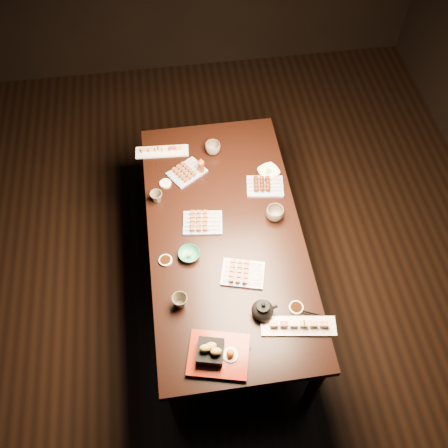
{
  "coord_description": "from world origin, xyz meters",
  "views": [
    {
      "loc": [
        -0.36,
        -1.59,
        3.21
      ],
      "look_at": [
        -0.13,
        0.05,
        0.77
      ],
      "focal_mm": 40.0,
      "sensor_mm": 36.0,
      "label": 1
    }
  ],
  "objects_px": {
    "dining_table": "(225,264)",
    "teacup_near_left": "(180,301)",
    "yakitori_plate_center": "(203,221)",
    "edamame_bowl_cream": "(269,172)",
    "sushi_platter_far": "(162,150)",
    "teacup_mid_right": "(275,214)",
    "sushi_platter_near": "(299,325)",
    "teapot": "(263,309)",
    "yakitori_plate_left": "(187,170)",
    "teacup_far_left": "(156,197)",
    "condiment_bottle": "(201,165)",
    "edamame_bowl_green": "(189,255)",
    "teacup_far_right": "(213,148)",
    "tempura_tray": "(218,352)",
    "yakitori_plate_right": "(243,272)"
  },
  "relations": [
    {
      "from": "sushi_platter_far",
      "to": "teacup_far_right",
      "type": "height_order",
      "value": "teacup_far_right"
    },
    {
      "from": "teacup_near_left",
      "to": "yakitori_plate_left",
      "type": "bearing_deg",
      "value": 82.12
    },
    {
      "from": "yakitori_plate_left",
      "to": "teacup_far_left",
      "type": "distance_m",
      "value": 0.28
    },
    {
      "from": "dining_table",
      "to": "yakitori_plate_right",
      "type": "bearing_deg",
      "value": -83.48
    },
    {
      "from": "teapot",
      "to": "condiment_bottle",
      "type": "xyz_separation_m",
      "value": [
        -0.2,
        1.02,
        0.0
      ]
    },
    {
      "from": "teapot",
      "to": "yakitori_plate_center",
      "type": "bearing_deg",
      "value": 107.91
    },
    {
      "from": "sushi_platter_near",
      "to": "yakitori_plate_left",
      "type": "xyz_separation_m",
      "value": [
        -0.47,
        1.12,
        0.0
      ]
    },
    {
      "from": "condiment_bottle",
      "to": "sushi_platter_far",
      "type": "bearing_deg",
      "value": 139.19
    },
    {
      "from": "edamame_bowl_green",
      "to": "teacup_far_right",
      "type": "height_order",
      "value": "teacup_far_right"
    },
    {
      "from": "tempura_tray",
      "to": "teapot",
      "type": "bearing_deg",
      "value": 50.33
    },
    {
      "from": "yakitori_plate_center",
      "to": "teacup_near_left",
      "type": "relative_size",
      "value": 2.75
    },
    {
      "from": "edamame_bowl_green",
      "to": "teacup_far_left",
      "type": "bearing_deg",
      "value": 110.17
    },
    {
      "from": "sushi_platter_far",
      "to": "teacup_far_right",
      "type": "xyz_separation_m",
      "value": [
        0.33,
        -0.05,
        0.02
      ]
    },
    {
      "from": "edamame_bowl_green",
      "to": "sushi_platter_far",
      "type": "bearing_deg",
      "value": 96.75
    },
    {
      "from": "dining_table",
      "to": "yakitori_plate_right",
      "type": "relative_size",
      "value": 7.67
    },
    {
      "from": "teacup_near_left",
      "to": "edamame_bowl_green",
      "type": "bearing_deg",
      "value": 74.98
    },
    {
      "from": "dining_table",
      "to": "teacup_near_left",
      "type": "bearing_deg",
      "value": -130.72
    },
    {
      "from": "yakitori_plate_center",
      "to": "teacup_mid_right",
      "type": "height_order",
      "value": "teacup_mid_right"
    },
    {
      "from": "edamame_bowl_green",
      "to": "teacup_far_left",
      "type": "height_order",
      "value": "teacup_far_left"
    },
    {
      "from": "dining_table",
      "to": "teacup_far_left",
      "type": "height_order",
      "value": "teacup_far_left"
    },
    {
      "from": "tempura_tray",
      "to": "teacup_far_left",
      "type": "relative_size",
      "value": 4.0
    },
    {
      "from": "dining_table",
      "to": "sushi_platter_far",
      "type": "height_order",
      "value": "sushi_platter_far"
    },
    {
      "from": "sushi_platter_far",
      "to": "dining_table",
      "type": "bearing_deg",
      "value": 118.89
    },
    {
      "from": "yakitori_plate_right",
      "to": "sushi_platter_near",
      "type": "bearing_deg",
      "value": -40.56
    },
    {
      "from": "teapot",
      "to": "yakitori_plate_right",
      "type": "bearing_deg",
      "value": 100.59
    },
    {
      "from": "yakitori_plate_center",
      "to": "yakitori_plate_right",
      "type": "xyz_separation_m",
      "value": [
        0.18,
        -0.37,
        0.0
      ]
    },
    {
      "from": "edamame_bowl_green",
      "to": "tempura_tray",
      "type": "distance_m",
      "value": 0.61
    },
    {
      "from": "sushi_platter_far",
      "to": "teacup_mid_right",
      "type": "distance_m",
      "value": 0.88
    },
    {
      "from": "sushi_platter_near",
      "to": "teacup_near_left",
      "type": "relative_size",
      "value": 4.66
    },
    {
      "from": "dining_table",
      "to": "condiment_bottle",
      "type": "height_order",
      "value": "condiment_bottle"
    },
    {
      "from": "dining_table",
      "to": "sushi_platter_far",
      "type": "bearing_deg",
      "value": 110.21
    },
    {
      "from": "sushi_platter_near",
      "to": "edamame_bowl_cream",
      "type": "bearing_deg",
      "value": 95.6
    },
    {
      "from": "teacup_far_left",
      "to": "teacup_near_left",
      "type": "bearing_deg",
      "value": -83.75
    },
    {
      "from": "sushi_platter_near",
      "to": "tempura_tray",
      "type": "distance_m",
      "value": 0.44
    },
    {
      "from": "teacup_far_left",
      "to": "condiment_bottle",
      "type": "xyz_separation_m",
      "value": [
        0.3,
        0.19,
        0.03
      ]
    },
    {
      "from": "yakitori_plate_right",
      "to": "teapot",
      "type": "distance_m",
      "value": 0.26
    },
    {
      "from": "yakitori_plate_center",
      "to": "edamame_bowl_cream",
      "type": "bearing_deg",
      "value": 42.08
    },
    {
      "from": "yakitori_plate_left",
      "to": "teacup_near_left",
      "type": "height_order",
      "value": "teacup_near_left"
    },
    {
      "from": "dining_table",
      "to": "teacup_near_left",
      "type": "distance_m",
      "value": 0.66
    },
    {
      "from": "teacup_near_left",
      "to": "condiment_bottle",
      "type": "xyz_separation_m",
      "value": [
        0.22,
        0.9,
        0.02
      ]
    },
    {
      "from": "sushi_platter_near",
      "to": "teapot",
      "type": "bearing_deg",
      "value": 158.64
    },
    {
      "from": "sushi_platter_far",
      "to": "yakitori_plate_right",
      "type": "distance_m",
      "value": 1.05
    },
    {
      "from": "edamame_bowl_green",
      "to": "teapot",
      "type": "distance_m",
      "value": 0.53
    },
    {
      "from": "sushi_platter_near",
      "to": "condiment_bottle",
      "type": "bearing_deg",
      "value": 116.74
    },
    {
      "from": "sushi_platter_far",
      "to": "yakitori_plate_center",
      "type": "xyz_separation_m",
      "value": [
        0.2,
        -0.6,
        0.01
      ]
    },
    {
      "from": "teacup_mid_right",
      "to": "condiment_bottle",
      "type": "relative_size",
      "value": 0.84
    },
    {
      "from": "sushi_platter_near",
      "to": "teacup_far_left",
      "type": "xyz_separation_m",
      "value": [
        -0.68,
        0.93,
        0.01
      ]
    },
    {
      "from": "yakitori_plate_right",
      "to": "edamame_bowl_cream",
      "type": "distance_m",
      "value": 0.75
    },
    {
      "from": "yakitori_plate_left",
      "to": "edamame_bowl_green",
      "type": "xyz_separation_m",
      "value": [
        -0.05,
        -0.61,
        -0.01
      ]
    },
    {
      "from": "condiment_bottle",
      "to": "teacup_far_left",
      "type": "bearing_deg",
      "value": -147.84
    }
  ]
}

